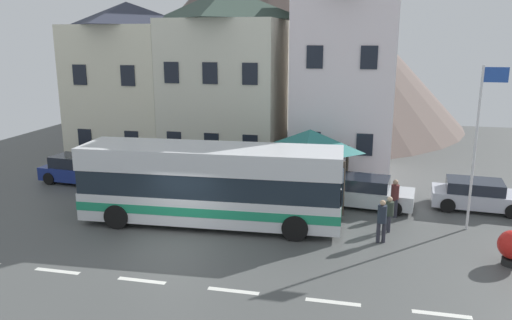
% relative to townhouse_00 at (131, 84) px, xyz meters
% --- Properties ---
extents(ground_plane, '(40.00, 60.00, 0.07)m').
position_rel_townhouse_00_xyz_m(ground_plane, '(7.32, -12.09, -4.77)').
color(ground_plane, '#4B4E4D').
extents(townhouse_00, '(5.70, 6.24, 9.49)m').
position_rel_townhouse_00_xyz_m(townhouse_00, '(0.00, 0.00, 0.00)').
color(townhouse_00, silver).
rests_on(townhouse_00, ground_plane).
extents(townhouse_01, '(6.31, 6.60, 10.18)m').
position_rel_townhouse_00_xyz_m(townhouse_01, '(6.02, 0.18, 0.34)').
color(townhouse_01, silver).
rests_on(townhouse_01, ground_plane).
extents(townhouse_02, '(5.15, 6.48, 11.86)m').
position_rel_townhouse_00_xyz_m(townhouse_02, '(12.65, 0.12, 1.18)').
color(townhouse_02, white).
rests_on(townhouse_02, ground_plane).
extents(hilltop_castle, '(33.93, 33.93, 24.24)m').
position_rel_townhouse_00_xyz_m(hilltop_castle, '(5.07, 17.04, 4.96)').
color(hilltop_castle, '#63544E').
rests_on(hilltop_castle, ground_plane).
extents(transit_bus, '(10.70, 3.14, 3.23)m').
position_rel_townhouse_00_xyz_m(transit_bus, '(7.94, -9.24, -3.11)').
color(transit_bus, silver).
rests_on(transit_bus, ground_plane).
extents(bus_shelter, '(3.60, 3.60, 3.41)m').
position_rel_townhouse_00_xyz_m(bus_shelter, '(11.50, -5.44, -1.87)').
color(bus_shelter, '#473D33').
rests_on(bus_shelter, ground_plane).
extents(parked_car_00, '(4.22, 2.14, 1.43)m').
position_rel_townhouse_00_xyz_m(parked_car_00, '(-0.68, -5.06, -4.05)').
color(parked_car_00, navy).
rests_on(parked_car_00, ground_plane).
extents(parked_car_01, '(4.59, 2.30, 1.36)m').
position_rel_townhouse_00_xyz_m(parked_car_01, '(13.95, -5.64, -4.08)').
color(parked_car_01, silver).
rests_on(parked_car_01, ground_plane).
extents(parked_car_02, '(4.07, 2.24, 1.31)m').
position_rel_townhouse_00_xyz_m(parked_car_02, '(18.96, -4.94, -4.10)').
color(parked_car_02, silver).
rests_on(parked_car_02, ground_plane).
extents(pedestrian_00, '(0.35, 0.35, 1.44)m').
position_rel_townhouse_00_xyz_m(pedestrian_00, '(15.04, -8.56, -3.90)').
color(pedestrian_00, '#2D2D38').
rests_on(pedestrian_00, ground_plane).
extents(pedestrian_01, '(0.35, 0.34, 1.67)m').
position_rel_townhouse_00_xyz_m(pedestrian_01, '(14.73, -9.78, -3.79)').
color(pedestrian_01, '#2D2D38').
rests_on(pedestrian_01, ground_plane).
extents(pedestrian_02, '(0.34, 0.34, 1.65)m').
position_rel_townhouse_00_xyz_m(pedestrian_02, '(15.32, -6.79, -3.83)').
color(pedestrian_02, '#2D2D38').
rests_on(pedestrian_02, ground_plane).
extents(public_bench, '(1.74, 0.48, 0.87)m').
position_rel_townhouse_00_xyz_m(public_bench, '(11.72, -3.11, -4.27)').
color(public_bench, '#473828').
rests_on(public_bench, ground_plane).
extents(flagpole, '(0.95, 0.10, 6.48)m').
position_rel_townhouse_00_xyz_m(flagpole, '(18.20, -7.65, -0.96)').
color(flagpole, silver).
rests_on(flagpole, ground_plane).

